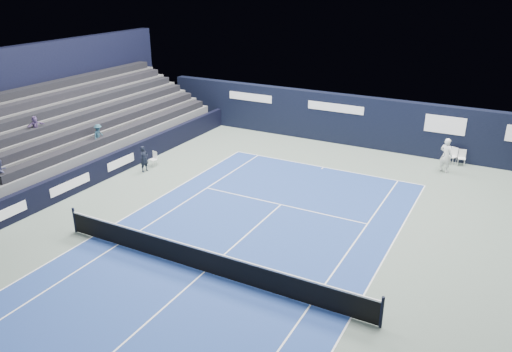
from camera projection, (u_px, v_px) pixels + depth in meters
The scene contains 12 objects.
ground at pixel (233, 247), 19.62m from camera, with size 48.00×48.00×0.00m, color #5A6B60.
court_surface at pixel (205, 272), 17.98m from camera, with size 10.97×23.77×0.01m, color navy.
folding_chair_back_a at pixel (453, 155), 28.01m from camera, with size 0.55×0.54×0.96m.
folding_chair_back_b at pixel (462, 156), 27.83m from camera, with size 0.45×0.44×0.90m.
line_judge_chair at pixel (154, 158), 27.77m from camera, with size 0.42×0.41×0.82m.
line_judge at pixel (144, 159), 26.86m from camera, with size 0.52×0.34×1.44m, color black.
court_markings at pixel (205, 272), 17.98m from camera, with size 11.03×23.83×0.00m.
tennis_net at pixel (204, 260), 17.79m from camera, with size 12.90×0.10×1.10m.
back_sponsor_wall at pixel (352, 120), 30.86m from camera, with size 26.00×0.63×3.10m.
side_barrier_left at pixel (118, 162), 26.79m from camera, with size 0.33×22.00×1.20m.
spectator_stand at pixel (78, 124), 28.76m from camera, with size 6.00×18.00×6.40m.
tennis_player at pixel (446, 155), 26.71m from camera, with size 0.81×0.96×1.90m.
Camera 1 is at (8.88, -12.65, 10.00)m, focal length 35.00 mm.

